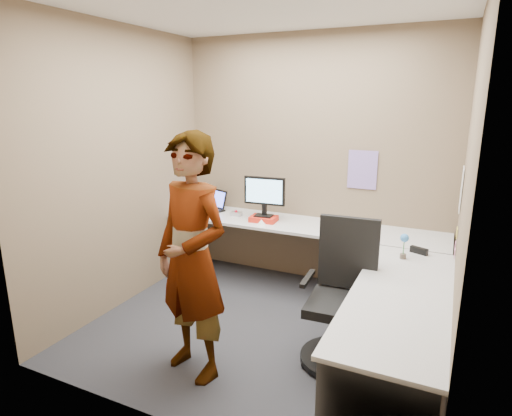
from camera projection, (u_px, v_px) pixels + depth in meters
The scene contains 21 objects.
ground at pixel (263, 329), 3.86m from camera, with size 3.00×3.00×0.00m, color #242429.
wall_back at pixel (312, 162), 4.66m from camera, with size 3.00×3.00×0.00m, color brown.
wall_right at pixel (464, 200), 2.90m from camera, with size 2.70×2.70×0.00m, color brown.
wall_left at pixel (122, 170), 4.14m from camera, with size 2.70×2.70×0.00m, color brown.
ceiling at pixel (264, 4), 3.19m from camera, with size 3.00×3.00×0.00m, color white.
desk at pixel (324, 261), 3.87m from camera, with size 2.98×2.58×0.73m.
paper_ream at pixel (264, 219), 4.61m from camera, with size 0.28×0.21×0.06m, color red.
monitor at pixel (264, 193), 4.56m from camera, with size 0.45×0.15×0.43m.
laptop at pixel (212, 205), 5.08m from camera, with size 0.42×0.39×0.24m.
trackball_mouse at pixel (236, 213), 4.83m from camera, with size 0.12×0.08×0.07m.
origami at pixel (261, 222), 4.47m from camera, with size 0.10×0.10×0.06m, color white.
stapler at pixel (419, 251), 3.65m from camera, with size 0.15×0.04×0.06m, color black.
flower at pixel (404, 242), 3.51m from camera, with size 0.07×0.07×0.22m.
calendar_purple at pixel (362, 170), 4.44m from camera, with size 0.30×0.01×0.40m, color #846BB7.
calendar_white at pixel (461, 189), 3.72m from camera, with size 0.01×0.28×0.38m, color white.
sticky_note_a at pixel (457, 233), 3.49m from camera, with size 0.01×0.07×0.07m, color #F2E059.
sticky_note_b at pixel (455, 246), 3.56m from camera, with size 0.01×0.07×0.07m, color pink.
sticky_note_c at pixel (455, 253), 3.46m from camera, with size 0.01×0.07×0.07m, color pink.
sticky_note_d at pixel (457, 232), 3.63m from camera, with size 0.01×0.07×0.07m, color #F2E059.
office_chair at pixel (342, 306), 3.31m from camera, with size 0.59×0.59×1.11m.
person at pixel (192, 259), 3.06m from camera, with size 0.66×0.43×1.81m, color #999399.
Camera 1 is at (1.42, -3.16, 2.02)m, focal length 30.00 mm.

